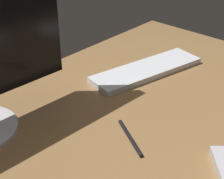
# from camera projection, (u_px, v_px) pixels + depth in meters

# --- Properties ---
(desk) EXTENTS (1.40, 0.84, 0.02)m
(desk) POSITION_uv_depth(u_px,v_px,m) (123.00, 125.00, 0.95)
(desk) COLOR olive
(desk) RESTS_ON ground
(keyboard) EXTENTS (0.41, 0.20, 0.02)m
(keyboard) POSITION_uv_depth(u_px,v_px,m) (147.00, 70.00, 1.19)
(keyboard) COLOR silver
(keyboard) RESTS_ON desk
(pen) EXTENTS (0.08, 0.13, 0.01)m
(pen) POSITION_uv_depth(u_px,v_px,m) (130.00, 138.00, 0.88)
(pen) COLOR black
(pen) RESTS_ON desk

